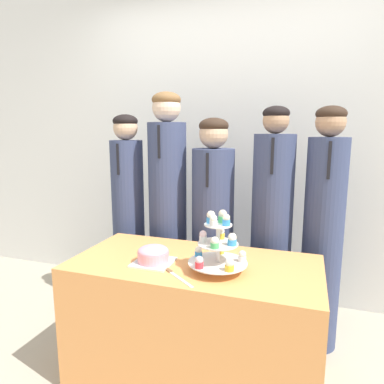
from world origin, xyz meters
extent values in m
cube|color=silver|center=(0.00, 1.49, 1.35)|extent=(9.00, 0.06, 2.70)
cube|color=#EF9951|center=(0.00, 0.33, 0.35)|extent=(1.34, 0.66, 0.71)
cube|color=white|center=(-0.20, 0.24, 0.71)|extent=(0.20, 0.20, 0.01)
cylinder|color=pink|center=(-0.20, 0.24, 0.74)|extent=(0.17, 0.17, 0.06)
ellipsoid|color=pink|center=(-0.20, 0.24, 0.77)|extent=(0.16, 0.16, 0.06)
cube|color=silver|center=(0.01, 0.09, 0.71)|extent=(0.17, 0.14, 0.00)
cube|color=brown|center=(-0.10, 0.18, 0.71)|extent=(0.08, 0.07, 0.01)
cylinder|color=silver|center=(0.15, 0.24, 0.83)|extent=(0.02, 0.02, 0.25)
cylinder|color=silver|center=(0.15, 0.24, 0.75)|extent=(0.30, 0.30, 0.01)
cylinder|color=silver|center=(0.15, 0.24, 0.85)|extent=(0.20, 0.20, 0.01)
cylinder|color=silver|center=(0.15, 0.24, 0.95)|extent=(0.14, 0.14, 0.01)
cylinder|color=#E5333D|center=(0.09, 0.14, 0.77)|extent=(0.04, 0.04, 0.03)
sphere|color=silver|center=(0.09, 0.14, 0.80)|extent=(0.04, 0.04, 0.04)
cylinder|color=yellow|center=(0.23, 0.15, 0.77)|extent=(0.04, 0.04, 0.03)
sphere|color=white|center=(0.23, 0.15, 0.80)|extent=(0.04, 0.04, 0.04)
cylinder|color=white|center=(0.27, 0.29, 0.77)|extent=(0.04, 0.04, 0.03)
sphere|color=#F4E5C6|center=(0.27, 0.29, 0.80)|extent=(0.04, 0.04, 0.04)
cylinder|color=yellow|center=(0.14, 0.37, 0.77)|extent=(0.04, 0.04, 0.03)
sphere|color=white|center=(0.14, 0.37, 0.80)|extent=(0.04, 0.04, 0.04)
cylinder|color=#3893DB|center=(0.04, 0.29, 0.77)|extent=(0.04, 0.04, 0.02)
sphere|color=white|center=(0.04, 0.29, 0.79)|extent=(0.04, 0.04, 0.04)
cylinder|color=yellow|center=(0.15, 0.32, 0.87)|extent=(0.04, 0.04, 0.03)
sphere|color=white|center=(0.15, 0.32, 0.89)|extent=(0.04, 0.04, 0.04)
cylinder|color=white|center=(0.08, 0.24, 0.87)|extent=(0.04, 0.04, 0.03)
sphere|color=silver|center=(0.08, 0.24, 0.89)|extent=(0.04, 0.04, 0.04)
cylinder|color=#4CB766|center=(0.15, 0.17, 0.87)|extent=(0.04, 0.04, 0.02)
sphere|color=white|center=(0.15, 0.17, 0.89)|extent=(0.04, 0.04, 0.04)
cylinder|color=#3893DB|center=(0.22, 0.24, 0.87)|extent=(0.04, 0.04, 0.03)
sphere|color=white|center=(0.22, 0.24, 0.89)|extent=(0.04, 0.04, 0.04)
cylinder|color=#3893DB|center=(0.11, 0.25, 0.97)|extent=(0.04, 0.04, 0.03)
sphere|color=#F4E5C6|center=(0.11, 0.25, 0.99)|extent=(0.04, 0.04, 0.04)
cylinder|color=white|center=(0.14, 0.20, 0.97)|extent=(0.04, 0.04, 0.03)
sphere|color=white|center=(0.14, 0.20, 0.99)|extent=(0.04, 0.04, 0.04)
cylinder|color=#3893DB|center=(0.19, 0.23, 0.97)|extent=(0.04, 0.04, 0.03)
sphere|color=#F4E5C6|center=(0.19, 0.23, 0.99)|extent=(0.04, 0.04, 0.04)
cylinder|color=#4CB766|center=(0.16, 0.28, 0.97)|extent=(0.04, 0.04, 0.03)
sphere|color=beige|center=(0.16, 0.28, 1.00)|extent=(0.04, 0.04, 0.04)
cylinder|color=#384266|center=(-0.72, 0.90, 0.67)|extent=(0.24, 0.24, 1.34)
sphere|color=#D6AD89|center=(-0.72, 0.90, 1.43)|extent=(0.18, 0.18, 0.18)
ellipsoid|color=black|center=(-0.72, 0.90, 1.48)|extent=(0.18, 0.18, 0.10)
cube|color=black|center=(-0.72, 0.77, 1.21)|extent=(0.02, 0.01, 0.22)
cylinder|color=#384266|center=(-0.39, 0.90, 0.73)|extent=(0.27, 0.27, 1.46)
sphere|color=beige|center=(-0.39, 0.90, 1.56)|extent=(0.20, 0.20, 0.20)
ellipsoid|color=brown|center=(-0.39, 0.90, 1.62)|extent=(0.20, 0.20, 0.11)
cube|color=black|center=(-0.39, 0.76, 1.33)|extent=(0.02, 0.01, 0.22)
cylinder|color=#384266|center=(-0.05, 0.90, 0.64)|extent=(0.29, 0.29, 1.29)
sphere|color=#D6AD89|center=(-0.05, 0.90, 1.39)|extent=(0.20, 0.20, 0.20)
ellipsoid|color=#332319|center=(-0.05, 0.90, 1.44)|extent=(0.20, 0.20, 0.11)
cube|color=black|center=(-0.05, 0.75, 1.16)|extent=(0.02, 0.01, 0.22)
cylinder|color=#384266|center=(0.35, 0.90, 0.69)|extent=(0.27, 0.27, 1.39)
sphere|color=tan|center=(0.35, 0.90, 1.47)|extent=(0.17, 0.17, 0.17)
ellipsoid|color=black|center=(0.35, 0.90, 1.51)|extent=(0.17, 0.17, 0.09)
cube|color=black|center=(0.35, 0.76, 1.26)|extent=(0.02, 0.01, 0.22)
cylinder|color=#384266|center=(0.67, 0.90, 0.68)|extent=(0.25, 0.25, 1.37)
sphere|color=tan|center=(0.67, 0.90, 1.46)|extent=(0.18, 0.18, 0.18)
ellipsoid|color=#332319|center=(0.67, 0.90, 1.51)|extent=(0.18, 0.18, 0.10)
cube|color=black|center=(0.67, 0.77, 1.24)|extent=(0.02, 0.01, 0.22)
camera|label=1|loc=(0.55, -1.34, 1.40)|focal=32.00mm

